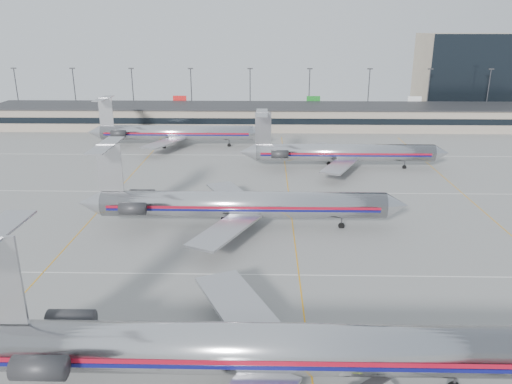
{
  "coord_description": "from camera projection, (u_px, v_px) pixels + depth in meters",
  "views": [
    {
      "loc": [
        -3.87,
        -41.9,
        27.56
      ],
      "look_at": [
        -5.35,
        26.8,
        4.5
      ],
      "focal_mm": 35.0,
      "sensor_mm": 36.0,
      "label": 1
    }
  ],
  "objects": [
    {
      "name": "distant_building",
      "position": [
        466.0,
        73.0,
        164.47
      ],
      "size": [
        30.0,
        20.0,
        25.0
      ],
      "primitive_type": "cube",
      "color": "tan",
      "rests_on": "ground"
    },
    {
      "name": "jet_back_row",
      "position": [
        173.0,
        132.0,
        118.25
      ],
      "size": [
        42.46,
        26.12,
        11.61
      ],
      "color": "silver",
      "rests_on": "ground"
    },
    {
      "name": "apron_markings",
      "position": [
        299.0,
        275.0,
        57.87
      ],
      "size": [
        160.0,
        0.15,
        0.02
      ],
      "primitive_type": "cube",
      "color": "silver",
      "rests_on": "ground"
    },
    {
      "name": "ground",
      "position": [
        305.0,
        324.0,
        48.4
      ],
      "size": [
        260.0,
        260.0,
        0.0
      ],
      "primitive_type": "plane",
      "color": "gray",
      "rests_on": "ground"
    },
    {
      "name": "jet_third_row",
      "position": [
        340.0,
        152.0,
        99.91
      ],
      "size": [
        41.92,
        25.79,
        11.46
      ],
      "color": "silver",
      "rests_on": "ground"
    },
    {
      "name": "jet_second_row",
      "position": [
        236.0,
        204.0,
        70.44
      ],
      "size": [
        46.8,
        27.55,
        12.25
      ],
      "color": "silver",
      "rests_on": "ground"
    },
    {
      "name": "light_mast_row",
      "position": [
        280.0,
        91.0,
        151.83
      ],
      "size": [
        163.6,
        0.4,
        15.28
      ],
      "color": "#38383D",
      "rests_on": "ground"
    },
    {
      "name": "jet_foreground",
      "position": [
        250.0,
        348.0,
        38.6
      ],
      "size": [
        50.37,
        29.66,
        13.18
      ],
      "color": "silver",
      "rests_on": "ground"
    },
    {
      "name": "terminal",
      "position": [
        280.0,
        116.0,
        140.26
      ],
      "size": [
        162.0,
        17.0,
        6.25
      ],
      "color": "gray",
      "rests_on": "ground"
    }
  ]
}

